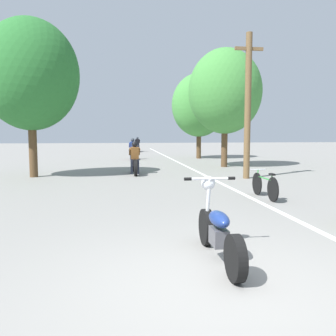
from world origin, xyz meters
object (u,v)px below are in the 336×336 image
at_px(motorcycle_foreground, 218,229).
at_px(motorcycle_rider_far, 137,146).
at_px(utility_pole, 248,104).
at_px(roadside_tree_right_far, 199,105).
at_px(motorcycle_rider_lead, 135,162).
at_px(roadside_tree_left, 30,75).
at_px(motorcycle_rider_mid, 133,151).
at_px(bicycle_parked, 265,185).
at_px(roadside_tree_right_near, 225,91).

distance_m(motorcycle_foreground, motorcycle_rider_far, 29.04).
bearing_deg(utility_pole, roadside_tree_right_far, 86.90).
relative_size(utility_pole, motorcycle_rider_lead, 2.59).
bearing_deg(roadside_tree_left, utility_pole, -10.91).
bearing_deg(roadside_tree_right_far, roadside_tree_left, -133.54).
distance_m(motorcycle_foreground, motorcycle_rider_mid, 19.11).
height_order(motorcycle_rider_mid, bicycle_parked, motorcycle_rider_mid).
relative_size(motorcycle_rider_mid, motorcycle_rider_far, 0.97).
xyz_separation_m(motorcycle_foreground, motorcycle_rider_far, (0.41, 29.04, 0.11)).
distance_m(roadside_tree_right_far, motorcycle_rider_far, 10.75).
bearing_deg(roadside_tree_right_far, roadside_tree_right_near, -90.56).
xyz_separation_m(utility_pole, roadside_tree_left, (-8.30, 1.60, 1.18)).
height_order(roadside_tree_right_near, roadside_tree_right_far, roadside_tree_right_near).
bearing_deg(motorcycle_foreground, utility_pole, 67.26).
relative_size(roadside_tree_right_far, motorcycle_foreground, 2.94).
bearing_deg(motorcycle_rider_far, roadside_tree_right_near, -76.89).
bearing_deg(roadside_tree_right_near, motorcycle_rider_far, 103.11).
bearing_deg(roadside_tree_right_near, roadside_tree_right_far, 89.44).
relative_size(utility_pole, roadside_tree_right_far, 0.95).
relative_size(motorcycle_foreground, motorcycle_rider_far, 0.96).
bearing_deg(motorcycle_rider_lead, roadside_tree_right_far, 61.51).
bearing_deg(roadside_tree_right_near, motorcycle_rider_mid, 127.53).
height_order(motorcycle_rider_lead, motorcycle_rider_far, motorcycle_rider_far).
relative_size(motorcycle_rider_far, bicycle_parked, 1.21).
xyz_separation_m(motorcycle_rider_mid, motorcycle_rider_far, (0.84, 9.94, -0.02)).
bearing_deg(motorcycle_rider_mid, motorcycle_rider_far, 85.17).
xyz_separation_m(roadside_tree_right_near, bicycle_parked, (-1.54, -8.84, -3.53)).
xyz_separation_m(roadside_tree_right_far, motorcycle_foreground, (-4.15, -19.46, -3.23)).
xyz_separation_m(motorcycle_rider_mid, bicycle_parked, (2.98, -14.73, -0.20)).
height_order(motorcycle_rider_lead, bicycle_parked, motorcycle_rider_lead).
bearing_deg(roadside_tree_right_far, motorcycle_rider_lead, -118.49).
height_order(roadside_tree_left, motorcycle_foreground, roadside_tree_left).
height_order(roadside_tree_left, motorcycle_rider_mid, roadside_tree_left).
bearing_deg(roadside_tree_right_near, bicycle_parked, -99.89).
bearing_deg(bicycle_parked, motorcycle_rider_mid, 101.45).
height_order(roadside_tree_right_far, motorcycle_rider_lead, roadside_tree_right_far).
bearing_deg(motorcycle_rider_far, motorcycle_foreground, -90.80).
bearing_deg(motorcycle_foreground, roadside_tree_right_near, 72.79).
bearing_deg(motorcycle_rider_mid, bicycle_parked, -78.55).
distance_m(utility_pole, motorcycle_foreground, 9.52).
distance_m(utility_pole, motorcycle_rider_mid, 11.57).
height_order(utility_pole, roadside_tree_right_far, roadside_tree_right_far).
relative_size(roadside_tree_right_near, motorcycle_rider_lead, 2.84).
relative_size(roadside_tree_left, motorcycle_rider_lead, 2.91).
relative_size(motorcycle_rider_lead, motorcycle_rider_far, 1.04).
bearing_deg(utility_pole, motorcycle_rider_lead, 153.95).
bearing_deg(utility_pole, bicycle_parked, -103.75).
relative_size(motorcycle_foreground, motorcycle_rider_lead, 0.93).
relative_size(utility_pole, motorcycle_rider_far, 2.69).
distance_m(motorcycle_rider_mid, motorcycle_rider_far, 9.97).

